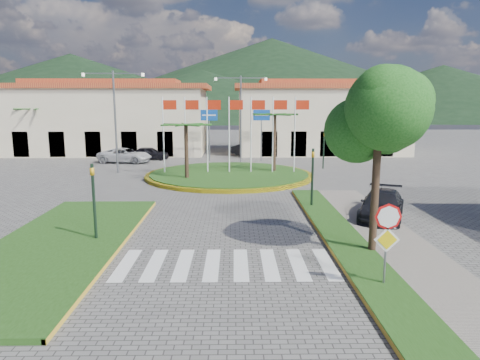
{
  "coord_description": "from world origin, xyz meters",
  "views": [
    {
      "loc": [
        0.38,
        -10.13,
        5.54
      ],
      "look_at": [
        0.63,
        8.0,
        2.27
      ],
      "focal_mm": 32.0,
      "sensor_mm": 36.0,
      "label": 1
    }
  ],
  "objects_px": {
    "stop_sign": "(387,232)",
    "car_dark_b": "(249,149)",
    "deciduous_tree": "(380,113)",
    "white_van": "(125,155)",
    "car_dark_a": "(150,153)",
    "roundabout_island": "(229,174)",
    "car_side_right": "(382,205)"
  },
  "relations": [
    {
      "from": "stop_sign",
      "to": "car_dark_b",
      "type": "relative_size",
      "value": 0.7
    },
    {
      "from": "roundabout_island",
      "to": "white_van",
      "type": "bearing_deg",
      "value": 141.09
    },
    {
      "from": "white_van",
      "to": "stop_sign",
      "type": "bearing_deg",
      "value": -143.75
    },
    {
      "from": "roundabout_island",
      "to": "car_side_right",
      "type": "bearing_deg",
      "value": -58.38
    },
    {
      "from": "white_van",
      "to": "car_dark_b",
      "type": "bearing_deg",
      "value": -56.15
    },
    {
      "from": "white_van",
      "to": "car_dark_b",
      "type": "height_order",
      "value": "white_van"
    },
    {
      "from": "car_dark_a",
      "to": "car_dark_b",
      "type": "distance_m",
      "value": 10.62
    },
    {
      "from": "stop_sign",
      "to": "car_dark_b",
      "type": "bearing_deg",
      "value": 94.92
    },
    {
      "from": "deciduous_tree",
      "to": "car_dark_a",
      "type": "xyz_separation_m",
      "value": [
        -13.5,
        27.09,
        -4.53
      ]
    },
    {
      "from": "roundabout_island",
      "to": "car_dark_a",
      "type": "height_order",
      "value": "roundabout_island"
    },
    {
      "from": "car_dark_b",
      "to": "roundabout_island",
      "type": "bearing_deg",
      "value": -168.25
    },
    {
      "from": "roundabout_island",
      "to": "car_dark_b",
      "type": "bearing_deg",
      "value": 81.69
    },
    {
      "from": "roundabout_island",
      "to": "car_side_right",
      "type": "distance_m",
      "value": 14.31
    },
    {
      "from": "stop_sign",
      "to": "car_side_right",
      "type": "distance_m",
      "value": 8.35
    },
    {
      "from": "roundabout_island",
      "to": "car_dark_b",
      "type": "distance_m",
      "value": 13.81
    },
    {
      "from": "deciduous_tree",
      "to": "car_side_right",
      "type": "distance_m",
      "value": 6.89
    },
    {
      "from": "white_van",
      "to": "car_dark_a",
      "type": "height_order",
      "value": "white_van"
    },
    {
      "from": "stop_sign",
      "to": "white_van",
      "type": "relative_size",
      "value": 0.54
    },
    {
      "from": "car_dark_a",
      "to": "car_side_right",
      "type": "distance_m",
      "value": 27.13
    },
    {
      "from": "roundabout_island",
      "to": "car_dark_a",
      "type": "bearing_deg",
      "value": 128.43
    },
    {
      "from": "roundabout_island",
      "to": "stop_sign",
      "type": "height_order",
      "value": "roundabout_island"
    },
    {
      "from": "car_side_right",
      "to": "roundabout_island",
      "type": "bearing_deg",
      "value": 144.9
    },
    {
      "from": "deciduous_tree",
      "to": "car_dark_b",
      "type": "distance_m",
      "value": 31.19
    },
    {
      "from": "car_dark_a",
      "to": "car_dark_b",
      "type": "bearing_deg",
      "value": -68.88
    },
    {
      "from": "deciduous_tree",
      "to": "white_van",
      "type": "height_order",
      "value": "deciduous_tree"
    },
    {
      "from": "deciduous_tree",
      "to": "car_dark_b",
      "type": "height_order",
      "value": "deciduous_tree"
    },
    {
      "from": "car_dark_b",
      "to": "car_side_right",
      "type": "height_order",
      "value": "car_side_right"
    },
    {
      "from": "white_van",
      "to": "car_dark_a",
      "type": "xyz_separation_m",
      "value": [
        1.9,
        2.09,
        -0.05
      ]
    },
    {
      "from": "car_side_right",
      "to": "deciduous_tree",
      "type": "bearing_deg",
      "value": -89.24
    },
    {
      "from": "roundabout_island",
      "to": "white_van",
      "type": "xyz_separation_m",
      "value": [
        -9.91,
        8.0,
        0.51
      ]
    },
    {
      "from": "roundabout_island",
      "to": "stop_sign",
      "type": "distance_m",
      "value": 20.69
    },
    {
      "from": "car_dark_a",
      "to": "car_side_right",
      "type": "height_order",
      "value": "car_side_right"
    }
  ]
}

